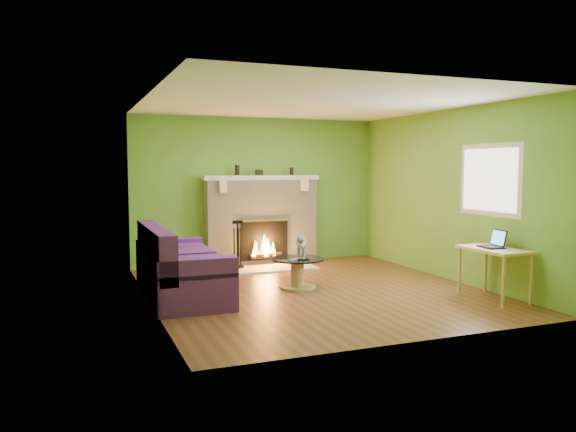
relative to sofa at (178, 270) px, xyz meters
name	(u,v)px	position (x,y,z in m)	size (l,w,h in m)	color
floor	(314,290)	(1.86, -0.29, -0.37)	(5.00, 5.00, 0.00)	#5C301A
ceiling	(315,103)	(1.86, -0.29, 2.23)	(5.00, 5.00, 0.00)	white
wall_back	(258,191)	(1.86, 2.21, 0.93)	(5.00, 5.00, 0.00)	#578A2D
wall_front	(419,211)	(1.86, -2.79, 0.93)	(5.00, 5.00, 0.00)	#578A2D
wall_left	(149,201)	(-0.39, -0.29, 0.93)	(5.00, 5.00, 0.00)	#578A2D
wall_right	(449,195)	(4.11, -0.29, 0.93)	(5.00, 5.00, 0.00)	#578A2D
window_frame	(490,180)	(4.10, -1.19, 1.18)	(1.20, 1.20, 0.00)	silver
window_pane	(489,180)	(4.09, -1.19, 1.18)	(1.06, 1.06, 0.00)	white
fireplace	(261,221)	(1.86, 2.03, 0.40)	(2.10, 0.46, 1.58)	beige
hearth	(271,268)	(1.86, 1.51, -0.35)	(1.50, 0.75, 0.03)	beige
mantel	(261,178)	(1.86, 2.01, 1.17)	(2.10, 0.28, 0.08)	beige
sofa	(178,270)	(0.00, 0.00, 0.00)	(0.95, 2.11, 0.95)	#451B68
coffee_table	(297,271)	(1.70, -0.05, -0.12)	(0.76, 0.76, 0.43)	tan
desk	(495,254)	(3.81, -1.65, 0.23)	(0.53, 0.92, 0.68)	tan
cat	(301,245)	(1.78, 0.00, 0.24)	(0.21, 0.57, 0.36)	slate
remote_silver	(294,259)	(1.60, -0.17, 0.07)	(0.17, 0.04, 0.02)	gray
remote_black	(304,259)	(1.72, -0.23, 0.07)	(0.16, 0.04, 0.02)	black
laptop	(491,239)	(3.79, -1.60, 0.43)	(0.27, 0.31, 0.23)	black
fire_tools	(238,244)	(1.31, 1.66, 0.07)	(0.21, 0.21, 0.81)	black
mantel_vase_left	(237,170)	(1.42, 2.04, 1.30)	(0.08, 0.08, 0.18)	black
mantel_vase_right	(292,171)	(2.44, 2.04, 1.28)	(0.07, 0.07, 0.14)	black
mantel_box	(259,172)	(1.82, 2.04, 1.26)	(0.12, 0.08, 0.10)	black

